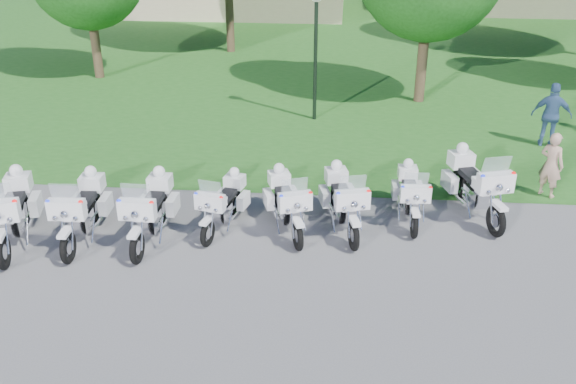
# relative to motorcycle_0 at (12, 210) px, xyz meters

# --- Properties ---
(ground) EXTENTS (100.00, 100.00, 0.00)m
(ground) POSITION_rel_motorcycle_0_xyz_m (5.81, -0.21, -0.74)
(ground) COLOR #5B5A60
(ground) RESTS_ON ground
(grass_lawn) EXTENTS (100.00, 48.00, 0.01)m
(grass_lawn) POSITION_rel_motorcycle_0_xyz_m (5.81, 26.79, -0.74)
(grass_lawn) COLOR #225F1E
(grass_lawn) RESTS_ON ground
(motorcycle_0) EXTENTS (1.26, 2.60, 1.77)m
(motorcycle_0) POSITION_rel_motorcycle_0_xyz_m (0.00, 0.00, 0.00)
(motorcycle_0) COLOR black
(motorcycle_0) RESTS_ON ground
(motorcycle_1) EXTENTS (0.87, 2.49, 1.67)m
(motorcycle_1) POSITION_rel_motorcycle_0_xyz_m (1.43, 0.29, -0.04)
(motorcycle_1) COLOR black
(motorcycle_1) RESTS_ON ground
(motorcycle_2) EXTENTS (0.83, 2.49, 1.67)m
(motorcycle_2) POSITION_rel_motorcycle_0_xyz_m (2.92, 0.40, -0.04)
(motorcycle_2) COLOR black
(motorcycle_2) RESTS_ON ground
(motorcycle_3) EXTENTS (1.01, 2.12, 1.44)m
(motorcycle_3) POSITION_rel_motorcycle_0_xyz_m (4.40, 1.02, -0.14)
(motorcycle_3) COLOR black
(motorcycle_3) RESTS_ON ground
(motorcycle_4) EXTENTS (1.24, 2.24, 1.56)m
(motorcycle_4) POSITION_rel_motorcycle_0_xyz_m (5.82, 1.08, -0.09)
(motorcycle_4) COLOR black
(motorcycle_4) RESTS_ON ground
(motorcycle_5) EXTENTS (1.15, 2.37, 1.62)m
(motorcycle_5) POSITION_rel_motorcycle_0_xyz_m (7.07, 1.25, -0.06)
(motorcycle_5) COLOR black
(motorcycle_5) RESTS_ON ground
(motorcycle_6) EXTENTS (0.75, 2.19, 1.47)m
(motorcycle_6) POSITION_rel_motorcycle_0_xyz_m (8.61, 1.81, -0.13)
(motorcycle_6) COLOR black
(motorcycle_6) RESTS_ON ground
(motorcycle_7) EXTENTS (1.34, 2.58, 1.78)m
(motorcycle_7) POSITION_rel_motorcycle_0_xyz_m (10.13, 2.20, 0.00)
(motorcycle_7) COLOR black
(motorcycle_7) RESTS_ON ground
(lamp_post) EXTENTS (0.44, 0.44, 4.20)m
(lamp_post) POSITION_rel_motorcycle_0_xyz_m (6.07, 8.46, 2.43)
(lamp_post) COLOR black
(lamp_post) RESTS_ON ground
(bystander_a) EXTENTS (0.72, 0.71, 1.67)m
(bystander_a) POSITION_rel_motorcycle_0_xyz_m (12.13, 3.29, 0.09)
(bystander_a) COLOR tan
(bystander_a) RESTS_ON ground
(bystander_c) EXTENTS (1.19, 0.71, 1.91)m
(bystander_c) POSITION_rel_motorcycle_0_xyz_m (13.05, 6.70, 0.21)
(bystander_c) COLOR #375685
(bystander_c) RESTS_ON ground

